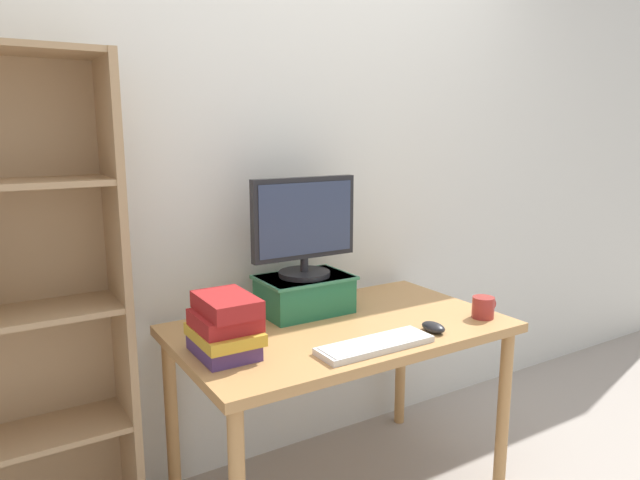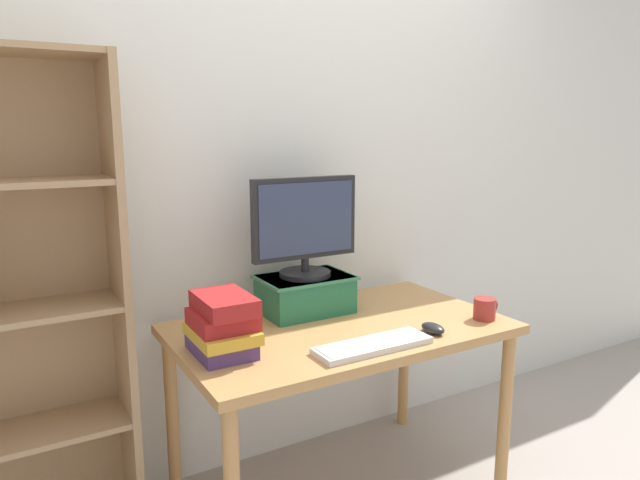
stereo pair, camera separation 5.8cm
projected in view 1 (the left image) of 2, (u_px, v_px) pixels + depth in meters
back_wall at (282, 166)px, 2.46m from camera, size 7.00×0.08×2.60m
desk at (340, 344)px, 2.20m from camera, size 1.25×0.74×0.72m
riser_box at (304, 293)px, 2.32m from camera, size 0.37×0.26×0.15m
computer_monitor at (304, 226)px, 2.26m from camera, size 0.45×0.21×0.40m
keyboard at (375, 345)px, 1.95m from camera, size 0.42×0.13×0.02m
computer_mouse at (433, 327)px, 2.10m from camera, size 0.06×0.10×0.04m
book_stack at (225, 326)px, 1.87m from camera, size 0.20×0.26×0.20m
coffee_mug at (484, 307)px, 2.26m from camera, size 0.11×0.09×0.08m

